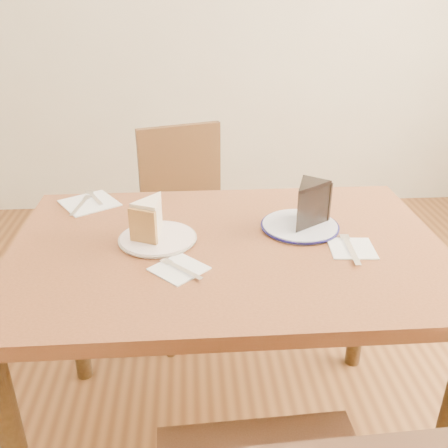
# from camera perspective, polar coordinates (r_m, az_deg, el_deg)

# --- Properties ---
(ground) EXTENTS (4.00, 4.00, 0.00)m
(ground) POSITION_cam_1_polar(r_m,az_deg,el_deg) (1.86, 0.38, -23.16)
(ground) COLOR #4F2C15
(ground) RESTS_ON ground
(table) EXTENTS (1.20, 0.80, 0.75)m
(table) POSITION_cam_1_polar(r_m,az_deg,el_deg) (1.43, 0.46, -5.83)
(table) COLOR #542A17
(table) RESTS_ON ground
(chair_far) EXTENTS (0.54, 0.54, 0.87)m
(chair_far) POSITION_cam_1_polar(r_m,az_deg,el_deg) (2.14, -3.77, 0.35)
(chair_far) COLOR #382111
(chair_far) RESTS_ON ground
(plate_cream) EXTENTS (0.21, 0.21, 0.01)m
(plate_cream) POSITION_cam_1_polar(r_m,az_deg,el_deg) (1.41, -7.59, -1.66)
(plate_cream) COLOR white
(plate_cream) RESTS_ON table
(plate_navy) EXTENTS (0.22, 0.22, 0.01)m
(plate_navy) POSITION_cam_1_polar(r_m,az_deg,el_deg) (1.49, 8.65, -0.22)
(plate_navy) COLOR silver
(plate_navy) RESTS_ON table
(carrot_cake) EXTENTS (0.11, 0.13, 0.10)m
(carrot_cake) POSITION_cam_1_polar(r_m,az_deg,el_deg) (1.41, -8.12, 0.70)
(carrot_cake) COLOR beige
(carrot_cake) RESTS_ON plate_cream
(chocolate_cake) EXTENTS (0.15, 0.16, 0.12)m
(chocolate_cake) POSITION_cam_1_polar(r_m,az_deg,el_deg) (1.46, 9.39, 1.94)
(chocolate_cake) COLOR black
(chocolate_cake) RESTS_ON plate_navy
(napkin_cream) EXTENTS (0.17, 0.17, 0.00)m
(napkin_cream) POSITION_cam_1_polar(r_m,az_deg,el_deg) (1.27, -5.18, -5.12)
(napkin_cream) COLOR white
(napkin_cream) RESTS_ON table
(napkin_navy) EXTENTS (0.13, 0.13, 0.00)m
(napkin_navy) POSITION_cam_1_polar(r_m,az_deg,el_deg) (1.40, 14.40, -2.72)
(napkin_navy) COLOR white
(napkin_navy) RESTS_ON table
(napkin_spare) EXTENTS (0.22, 0.22, 0.00)m
(napkin_spare) POSITION_cam_1_polar(r_m,az_deg,el_deg) (1.69, -15.12, 2.33)
(napkin_spare) COLOR white
(napkin_spare) RESTS_ON table
(fork_cream) EXTENTS (0.11, 0.11, 0.00)m
(fork_cream) POSITION_cam_1_polar(r_m,az_deg,el_deg) (1.26, -4.85, -5.18)
(fork_cream) COLOR silver
(fork_cream) RESTS_ON napkin_cream
(knife_navy) EXTENTS (0.03, 0.17, 0.00)m
(knife_navy) POSITION_cam_1_polar(r_m,az_deg,el_deg) (1.39, 14.30, -2.85)
(knife_navy) COLOR silver
(knife_navy) RESTS_ON napkin_navy
(fork_spare) EXTENTS (0.08, 0.13, 0.00)m
(fork_spare) POSITION_cam_1_polar(r_m,az_deg,el_deg) (1.72, -14.58, 2.93)
(fork_spare) COLOR silver
(fork_spare) RESTS_ON napkin_spare
(knife_spare) EXTENTS (0.04, 0.16, 0.00)m
(knife_spare) POSITION_cam_1_polar(r_m,az_deg,el_deg) (1.67, -16.11, 2.03)
(knife_spare) COLOR silver
(knife_spare) RESTS_ON napkin_spare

